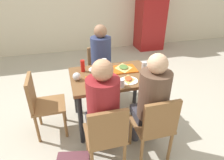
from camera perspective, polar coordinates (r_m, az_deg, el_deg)
name	(u,v)px	position (r m, az deg, el deg)	size (l,w,h in m)	color
ground_plane	(112,120)	(2.92, 0.00, -11.75)	(10.00, 10.00, 0.02)	#B2AD9E
main_table	(112,82)	(2.55, 0.00, -0.68)	(1.07, 0.75, 0.74)	brown
chair_near_left	(106,134)	(1.99, -1.70, -15.80)	(0.40, 0.40, 0.84)	olive
chair_near_right	(155,125)	(2.14, 12.67, -12.81)	(0.40, 0.40, 0.84)	olive
chair_far_side	(100,69)	(3.28, -3.51, 3.38)	(0.40, 0.40, 0.84)	olive
chair_left_end	(41,102)	(2.58, -20.18, -6.07)	(0.40, 0.40, 0.84)	olive
person_in_red	(103,106)	(1.93, -2.80, -7.75)	(0.32, 0.42, 1.25)	#383842
person_in_brown_jacket	(152,98)	(2.09, 11.67, -5.32)	(0.32, 0.42, 1.25)	#383842
person_far_side	(102,58)	(3.05, -3.09, 6.49)	(0.32, 0.42, 1.25)	#383842
tray_red_near	(100,81)	(2.34, -3.55, -0.30)	(0.36, 0.26, 0.02)	#D85914
tray_red_far	(123,69)	(2.64, 3.26, 3.20)	(0.36, 0.26, 0.02)	#D85914
paper_plate_center	(97,69)	(2.65, -4.53, 3.12)	(0.22, 0.22, 0.01)	white
paper_plate_near_edge	(129,81)	(2.37, 5.06, -0.17)	(0.22, 0.22, 0.01)	white
pizza_slice_a	(98,80)	(2.34, -4.04, 0.08)	(0.24, 0.24, 0.02)	#C68C47
pizza_slice_b	(124,67)	(2.66, 3.44, 3.79)	(0.22, 0.26, 0.02)	#DBAD60
pizza_slice_c	(99,69)	(2.64, -3.93, 3.34)	(0.23, 0.23, 0.02)	tan
pizza_slice_d	(128,79)	(2.38, 4.85, 0.36)	(0.17, 0.21, 0.02)	tan
plastic_cup_a	(104,62)	(2.76, -2.30, 5.28)	(0.07, 0.07, 0.10)	white
plastic_cup_b	(122,83)	(2.21, 2.85, -0.92)	(0.07, 0.07, 0.10)	white
soda_can	(144,66)	(2.63, 9.47, 4.01)	(0.07, 0.07, 0.12)	#B7BCC6
condiment_bottle	(83,66)	(2.59, -8.65, 4.14)	(0.06, 0.06, 0.16)	red
foil_bundle	(77,76)	(2.39, -10.40, 1.04)	(0.10, 0.10, 0.10)	silver
drink_fridge	(151,14)	(5.65, 11.37, 18.55)	(0.70, 0.60, 1.90)	maroon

